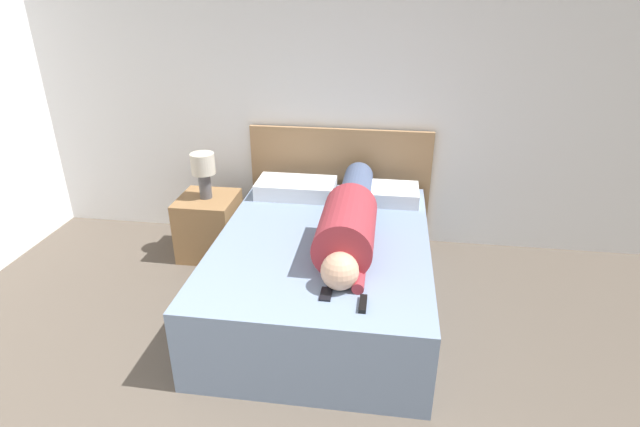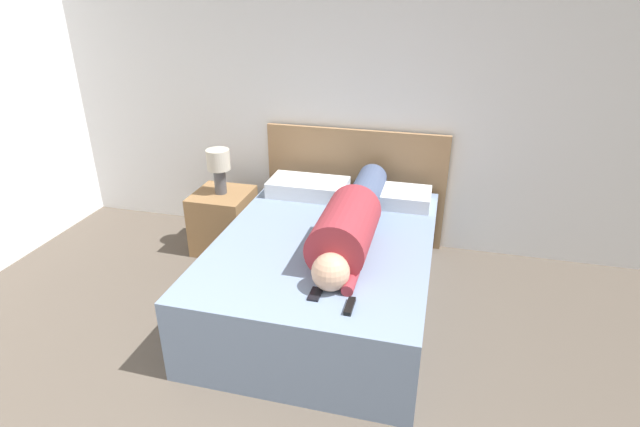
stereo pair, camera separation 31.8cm
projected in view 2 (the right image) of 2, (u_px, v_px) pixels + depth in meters
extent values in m
cube|color=white|center=(348.00, 94.00, 4.12)|extent=(6.35, 0.06, 2.60)
cube|color=#7589A8|center=(325.00, 272.00, 3.54)|extent=(1.44, 1.96, 0.55)
cube|color=#A37A51|center=(354.00, 186.00, 4.37)|extent=(1.56, 0.04, 1.02)
cube|color=olive|center=(224.00, 221.00, 4.32)|extent=(0.46, 0.48, 0.52)
cylinder|color=#4C4C51|center=(220.00, 181.00, 4.16)|extent=(0.10, 0.10, 0.21)
cylinder|color=beige|center=(218.00, 160.00, 4.08)|extent=(0.19, 0.19, 0.17)
sphere|color=tan|center=(331.00, 272.00, 2.81)|extent=(0.22, 0.22, 0.22)
cylinder|color=#992D38|center=(345.00, 230.00, 3.13)|extent=(0.36, 0.66, 0.36)
cylinder|color=#47567A|center=(365.00, 195.00, 3.79)|extent=(0.23, 0.79, 0.23)
cylinder|color=#992D38|center=(351.00, 281.00, 2.86)|extent=(0.07, 0.22, 0.07)
cube|color=white|center=(308.00, 187.00, 4.08)|extent=(0.63, 0.35, 0.13)
cube|color=white|center=(392.00, 196.00, 3.93)|extent=(0.60, 0.35, 0.11)
cube|color=black|center=(350.00, 306.00, 2.68)|extent=(0.04, 0.15, 0.02)
cube|color=black|center=(315.00, 294.00, 2.79)|extent=(0.06, 0.13, 0.01)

